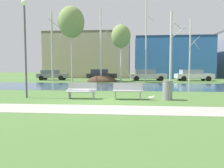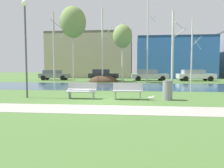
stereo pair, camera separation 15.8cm
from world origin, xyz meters
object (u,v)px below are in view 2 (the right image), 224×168
at_px(seagull, 151,98).
at_px(streetlamp, 25,33).
at_px(parked_van_nearest_grey, 54,75).
at_px(parked_wagon_fourth_white, 195,75).
at_px(bench_left, 82,90).
at_px(trash_bin, 167,90).
at_px(bench_right, 128,90).
at_px(parked_hatch_third_silver, 149,75).
at_px(parked_sedan_second_dark, 103,75).

distance_m(seagull, streetlamp, 7.68).
bearing_deg(streetlamp, parked_van_nearest_grey, 106.27).
xyz_separation_m(seagull, parked_wagon_fourth_white, (6.81, 17.94, 0.64)).
bearing_deg(seagull, bench_left, 175.82).
distance_m(trash_bin, streetlamp, 8.29).
distance_m(bench_right, seagull, 1.29).
bearing_deg(seagull, bench_right, 167.35).
bearing_deg(parked_hatch_third_silver, streetlamp, -113.84).
distance_m(bench_left, parked_sedan_second_dark, 17.77).
bearing_deg(streetlamp, parked_hatch_third_silver, 66.16).
height_order(trash_bin, parked_hatch_third_silver, parked_hatch_third_silver).
bearing_deg(bench_left, parked_van_nearest_grey, 115.05).
bearing_deg(seagull, parked_sedan_second_dark, 106.08).
distance_m(parked_van_nearest_grey, parked_sedan_second_dark, 6.87).
relative_size(streetlamp, parked_wagon_fourth_white, 1.12).
height_order(trash_bin, parked_van_nearest_grey, parked_van_nearest_grey).
relative_size(parked_sedan_second_dark, parked_hatch_third_silver, 0.86).
relative_size(seagull, parked_wagon_fourth_white, 0.08).
distance_m(trash_bin, seagull, 0.95).
bearing_deg(parked_van_nearest_grey, parked_sedan_second_dark, -0.88).
bearing_deg(parked_hatch_third_silver, trash_bin, -90.15).
distance_m(trash_bin, parked_hatch_third_silver, 17.62).
bearing_deg(parked_wagon_fourth_white, bench_left, -120.80).
distance_m(parked_hatch_third_silver, parked_wagon_fourth_white, 5.91).
bearing_deg(streetlamp, parked_sedan_second_dark, 84.59).
xyz_separation_m(parked_van_nearest_grey, parked_hatch_third_silver, (12.94, -0.25, 0.03)).
xyz_separation_m(bench_left, seagull, (3.72, -0.27, -0.34)).
bearing_deg(bench_right, parked_wagon_fourth_white, 65.59).
bearing_deg(parked_van_nearest_grey, bench_right, -58.69).
bearing_deg(parked_hatch_third_silver, seagull, -92.86).
bearing_deg(bench_left, parked_sedan_second_dark, 94.71).
bearing_deg(parked_sedan_second_dark, seagull, -73.92).
bearing_deg(trash_bin, parked_wagon_fourth_white, 71.41).
height_order(streetlamp, parked_hatch_third_silver, streetlamp).
height_order(bench_right, seagull, bench_right).
bearing_deg(parked_wagon_fourth_white, streetlamp, -127.76).
height_order(parked_van_nearest_grey, parked_sedan_second_dark, parked_sedan_second_dark).
height_order(bench_left, parked_sedan_second_dark, parked_sedan_second_dark).
distance_m(bench_right, parked_hatch_third_silver, 17.69).
distance_m(streetlamp, parked_sedan_second_dark, 17.98).
relative_size(seagull, parked_van_nearest_grey, 0.09).
height_order(bench_left, bench_right, same).
bearing_deg(bench_right, seagull, -12.65).
bearing_deg(trash_bin, seagull, -165.47).
bearing_deg(seagull, trash_bin, 14.53).
bearing_deg(streetlamp, bench_left, -0.43).
distance_m(bench_left, parked_hatch_third_silver, 18.16).
relative_size(trash_bin, parked_wagon_fourth_white, 0.21).
distance_m(parked_van_nearest_grey, parked_hatch_third_silver, 12.94).
height_order(seagull, parked_sedan_second_dark, parked_sedan_second_dark).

